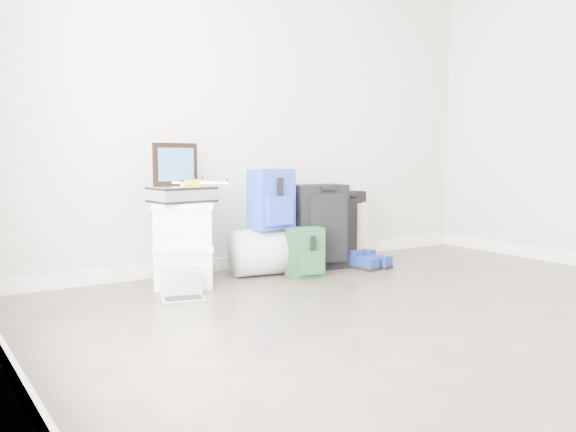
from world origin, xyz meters
TOP-DOWN VIEW (x-y plane):
  - ground at (0.00, 0.00)m, footprint 5.00×5.00m
  - boxes_stack at (-0.89, 2.09)m, footprint 0.52×0.48m
  - briefcase at (-0.89, 2.09)m, footprint 0.44×0.34m
  - painting at (-0.89, 2.19)m, footprint 0.39×0.16m
  - drone at (-0.81, 2.07)m, footprint 0.41×0.41m
  - duffel_bag at (-0.14, 2.11)m, footprint 0.65×0.47m
  - blue_backpack at (-0.14, 2.08)m, footprint 0.36×0.28m
  - large_suitcase at (0.33, 2.11)m, footprint 0.48×0.33m
  - green_backpack at (0.04, 1.88)m, footprint 0.30×0.24m
  - carry_on at (0.74, 2.31)m, footprint 0.42×0.30m
  - shoes at (0.68, 1.89)m, footprint 0.32×0.32m
  - rolled_rug at (0.88, 2.22)m, footprint 0.17×0.17m
  - laptop at (-1.05, 1.74)m, footprint 0.32×0.27m

SIDE VIEW (x-z plane):
  - ground at x=0.00m, z-range 0.00..0.00m
  - laptop at x=-1.05m, z-range -0.05..0.15m
  - shoes at x=0.68m, z-range 0.00..0.10m
  - duffel_bag at x=-0.14m, z-range 0.00..0.37m
  - green_backpack at x=0.04m, z-range -0.01..0.38m
  - rolled_rug at x=0.88m, z-range 0.00..0.51m
  - boxes_stack at x=-0.89m, z-range 0.00..0.61m
  - carry_on at x=0.74m, z-range 0.00..0.62m
  - large_suitcase at x=0.33m, z-range 0.00..0.70m
  - blue_backpack at x=-0.14m, z-range 0.36..0.83m
  - briefcase at x=-0.89m, z-range 0.61..0.73m
  - drone at x=-0.81m, z-range 0.73..0.77m
  - painting at x=-0.89m, z-range 0.73..1.03m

